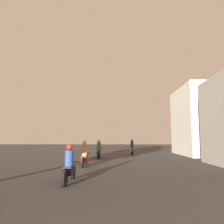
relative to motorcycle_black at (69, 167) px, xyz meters
name	(u,v)px	position (x,y,z in m)	size (l,w,h in m)	color
motorcycle_black	(69,167)	(0.00, 0.00, 0.00)	(0.60, 2.07, 1.46)	black
motorcycle_red	(85,156)	(-0.16, 4.99, 0.04)	(0.60, 2.01, 1.57)	black
motorcycle_blue	(99,151)	(0.30, 9.93, 0.05)	(0.60, 2.01, 1.60)	black
motorcycle_silver	(132,149)	(3.33, 13.88, 0.04)	(0.60, 2.09, 1.58)	black
building_right_far	(202,121)	(10.50, 13.99, 2.82)	(4.54, 7.20, 6.81)	beige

